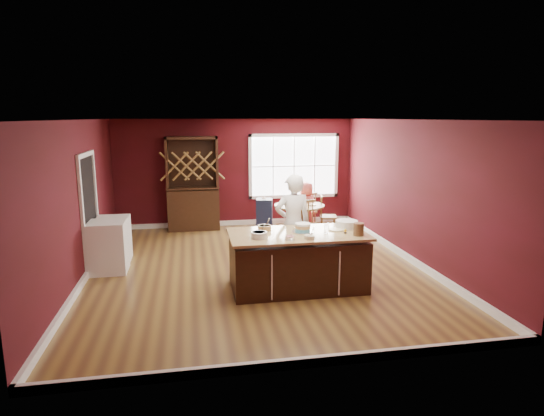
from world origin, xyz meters
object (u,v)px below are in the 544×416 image
at_px(high_chair, 264,216).
at_px(washer, 108,247).
at_px(kitchen_island, 298,262).
at_px(dining_table, 299,214).
at_px(chair_east, 328,215).
at_px(toddler, 265,201).
at_px(seated_woman, 306,207).
at_px(layer_cake, 303,228).
at_px(hutch, 193,184).
at_px(chair_south, 309,224).
at_px(chair_north, 307,210).
at_px(baker, 293,224).
at_px(dryer, 114,239).

distance_m(high_chair, washer, 3.78).
relative_size(kitchen_island, dining_table, 1.90).
xyz_separation_m(chair_east, toddler, (-1.47, 0.29, 0.34)).
bearing_deg(washer, seated_woman, 27.99).
relative_size(dining_table, layer_cake, 3.30).
height_order(kitchen_island, washer, washer).
height_order(layer_cake, washer, layer_cake).
xyz_separation_m(seated_woman, hutch, (-2.69, 0.69, 0.54)).
distance_m(chair_south, hutch, 3.21).
height_order(dining_table, chair_east, chair_east).
xyz_separation_m(chair_south, high_chair, (-0.79, 1.12, -0.05)).
bearing_deg(chair_east, chair_north, 40.39).
distance_m(baker, chair_north, 3.35).
distance_m(layer_cake, seated_woman, 3.73).
relative_size(chair_south, seated_woman, 0.83).
bearing_deg(baker, kitchen_island, 80.39).
bearing_deg(chair_south, chair_north, 70.39).
bearing_deg(seated_woman, toddler, -13.76).
bearing_deg(seated_woman, kitchen_island, 53.54).
bearing_deg(chair_east, baker, 163.05).
bearing_deg(dining_table, chair_north, 63.36).
xyz_separation_m(toddler, hutch, (-1.66, 0.80, 0.33)).
bearing_deg(seated_woman, washer, 8.18).
height_order(kitchen_island, chair_north, chair_north).
height_order(kitchen_island, high_chair, kitchen_island).
bearing_deg(washer, high_chair, 32.90).
bearing_deg(kitchen_island, toddler, 89.23).
xyz_separation_m(toddler, washer, (-3.20, -2.14, -0.35)).
xyz_separation_m(layer_cake, chair_south, (0.71, 2.25, -0.49)).
relative_size(kitchen_island, baker, 1.24).
height_order(chair_south, hutch, hutch).
height_order(baker, toddler, baker).
height_order(seated_woman, hutch, hutch).
xyz_separation_m(baker, dryer, (-3.25, 1.26, -0.45)).
bearing_deg(chair_east, high_chair, 95.53).
xyz_separation_m(kitchen_island, chair_east, (1.52, 3.23, 0.03)).
bearing_deg(kitchen_island, seated_woman, 73.35).
xyz_separation_m(layer_cake, high_chair, (-0.08, 3.37, -0.54)).
xyz_separation_m(dining_table, baker, (-0.71, -2.41, 0.35)).
relative_size(chair_east, dryer, 1.09).
distance_m(high_chair, dryer, 3.48).
xyz_separation_m(high_chair, dryer, (-3.17, -1.41, -0.02)).
height_order(dining_table, dryer, dryer).
bearing_deg(toddler, baker, -89.08).
height_order(chair_north, dryer, chair_north).
height_order(kitchen_island, chair_south, chair_south).
xyz_separation_m(kitchen_island, baker, (0.09, 0.76, 0.45)).
xyz_separation_m(high_chair, washer, (-3.17, -2.05, 0.01)).
relative_size(kitchen_island, chair_east, 2.33).
relative_size(baker, layer_cake, 5.05).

